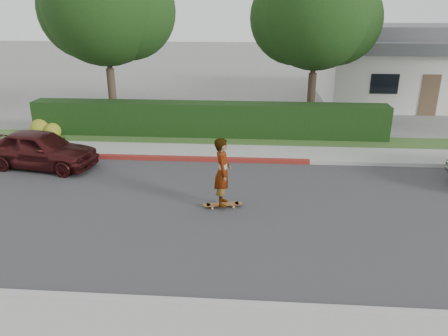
# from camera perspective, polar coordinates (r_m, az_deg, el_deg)

# --- Properties ---
(ground) EXTENTS (120.00, 120.00, 0.00)m
(ground) POSITION_cam_1_polar(r_m,az_deg,el_deg) (12.06, 8.43, -5.95)
(ground) COLOR slate
(ground) RESTS_ON ground
(road) EXTENTS (60.00, 8.00, 0.01)m
(road) POSITION_cam_1_polar(r_m,az_deg,el_deg) (12.06, 8.43, -5.93)
(road) COLOR #2D2D30
(road) RESTS_ON ground
(curb_near) EXTENTS (60.00, 0.20, 0.15)m
(curb_near) POSITION_cam_1_polar(r_m,az_deg,el_deg) (8.55, 10.25, -17.75)
(curb_near) COLOR #9E9E99
(curb_near) RESTS_ON ground
(curb_far) EXTENTS (60.00, 0.20, 0.15)m
(curb_far) POSITION_cam_1_polar(r_m,az_deg,el_deg) (15.81, 7.51, 0.89)
(curb_far) COLOR #9E9E99
(curb_far) RESTS_ON ground
(curb_red_section) EXTENTS (12.00, 0.21, 0.15)m
(curb_red_section) POSITION_cam_1_polar(r_m,az_deg,el_deg) (16.30, -10.32, 1.34)
(curb_red_section) COLOR maroon
(curb_red_section) RESTS_ON ground
(sidewalk_far) EXTENTS (60.00, 1.60, 0.12)m
(sidewalk_far) POSITION_cam_1_polar(r_m,az_deg,el_deg) (16.67, 7.36, 1.88)
(sidewalk_far) COLOR gray
(sidewalk_far) RESTS_ON ground
(planting_strip) EXTENTS (60.00, 1.60, 0.10)m
(planting_strip) POSITION_cam_1_polar(r_m,az_deg,el_deg) (18.19, 7.14, 3.44)
(planting_strip) COLOR #2D4C1E
(planting_strip) RESTS_ON ground
(hedge) EXTENTS (15.00, 1.00, 1.50)m
(hedge) POSITION_cam_1_polar(r_m,az_deg,el_deg) (18.67, -2.13, 6.26)
(hedge) COLOR black
(hedge) RESTS_ON ground
(flowering_shrub) EXTENTS (1.40, 1.00, 0.90)m
(flowering_shrub) POSITION_cam_1_polar(r_m,az_deg,el_deg) (20.35, -22.36, 4.71)
(flowering_shrub) COLOR #2D4C19
(flowering_shrub) RESTS_ON ground
(tree_left) EXTENTS (5.99, 5.21, 8.00)m
(tree_left) POSITION_cam_1_polar(r_m,az_deg,el_deg) (20.55, -15.21, 19.63)
(tree_left) COLOR #33261C
(tree_left) RESTS_ON ground
(tree_center) EXTENTS (5.66, 4.84, 7.44)m
(tree_center) POSITION_cam_1_polar(r_m,az_deg,el_deg) (20.13, 11.91, 18.85)
(tree_center) COLOR #33261C
(tree_center) RESTS_ON ground
(house) EXTENTS (10.60, 8.60, 4.30)m
(house) POSITION_cam_1_polar(r_m,az_deg,el_deg) (28.42, 23.21, 12.33)
(house) COLOR beige
(house) RESTS_ON ground
(skateboard) EXTENTS (1.14, 0.44, 0.10)m
(skateboard) POSITION_cam_1_polar(r_m,az_deg,el_deg) (12.25, -0.18, -4.77)
(skateboard) COLOR orange
(skateboard) RESTS_ON ground
(skateboarder) EXTENTS (0.49, 0.72, 1.92)m
(skateboarder) POSITION_cam_1_polar(r_m,az_deg,el_deg) (11.87, -0.18, -0.52)
(skateboarder) COLOR white
(skateboarder) RESTS_ON skateboard
(car_maroon) EXTENTS (4.12, 2.20, 1.33)m
(car_maroon) POSITION_cam_1_polar(r_m,az_deg,el_deg) (16.37, -22.86, 2.29)
(car_maroon) COLOR #3C1313
(car_maroon) RESTS_ON ground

